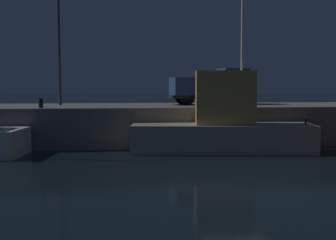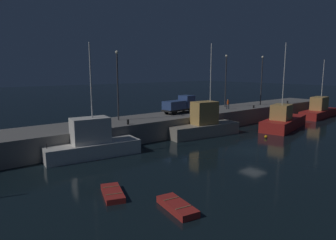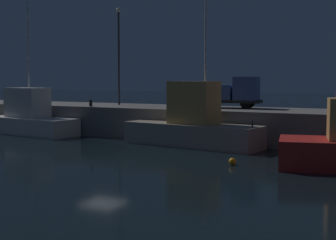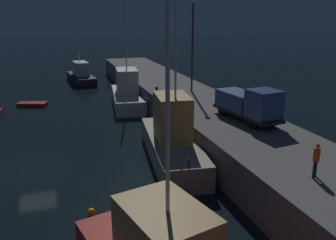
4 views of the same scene
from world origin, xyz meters
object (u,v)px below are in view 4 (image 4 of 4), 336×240
object	(u,v)px
utility_truck	(249,104)
lamp_post_west	(193,39)
bollard_central	(157,89)
mooring_buoy_near	(91,212)
fishing_boat_orange	(172,140)
fishing_trawler_red	(127,93)
dockworker	(316,158)
fishing_boat_blue	(81,75)
dinghy_orange_near	(32,104)

from	to	relation	value
utility_truck	lamp_post_west	bearing A→B (deg)	-179.51
utility_truck	bollard_central	xyz separation A→B (m)	(-11.72, -3.65, -1.01)
mooring_buoy_near	utility_truck	distance (m)	13.83
fishing_boat_orange	lamp_post_west	world-z (taller)	fishing_boat_orange
fishing_boat_orange	lamp_post_west	bearing A→B (deg)	151.38
fishing_trawler_red	lamp_post_west	distance (m)	10.60
bollard_central	dockworker	bearing A→B (deg)	4.99
lamp_post_west	dockworker	world-z (taller)	lamp_post_west
fishing_trawler_red	utility_truck	size ratio (longest dim) A/B	1.93
fishing_boat_blue	utility_truck	xyz separation A→B (m)	(34.09, 9.46, 2.80)
fishing_boat_blue	fishing_boat_orange	bearing A→B (deg)	6.20
lamp_post_west	mooring_buoy_near	bearing A→B (deg)	-37.04
lamp_post_west	dockworker	xyz separation A→B (m)	(20.39, -1.72, -4.30)
fishing_trawler_red	dinghy_orange_near	bearing A→B (deg)	-107.16
fishing_boat_blue	bollard_central	distance (m)	23.18
fishing_trawler_red	fishing_boat_blue	size ratio (longest dim) A/B	1.31
bollard_central	fishing_boat_blue	bearing A→B (deg)	-165.45
dockworker	mooring_buoy_near	bearing A→B (deg)	-111.97
lamp_post_west	bollard_central	distance (m)	6.16
fishing_trawler_red	mooring_buoy_near	size ratio (longest dim) A/B	28.59
mooring_buoy_near	utility_truck	bearing A→B (deg)	112.65
utility_truck	fishing_boat_blue	bearing A→B (deg)	-164.49
fishing_trawler_red	fishing_boat_blue	xyz separation A→B (m)	(-16.64, -3.91, -0.35)
lamp_post_west	utility_truck	world-z (taller)	lamp_post_west
fishing_boat_orange	fishing_trawler_red	bearing A→B (deg)	179.11
dinghy_orange_near	fishing_boat_blue	bearing A→B (deg)	153.16
fishing_boat_blue	dinghy_orange_near	size ratio (longest dim) A/B	2.66
fishing_boat_orange	dockworker	world-z (taller)	fishing_boat_orange
fishing_trawler_red	utility_truck	world-z (taller)	fishing_trawler_red
dockworker	fishing_boat_blue	bearing A→B (deg)	-170.02
dinghy_orange_near	bollard_central	distance (m)	15.71
fishing_trawler_red	mooring_buoy_near	xyz separation A→B (m)	(22.58, -6.74, -1.28)
dinghy_orange_near	fishing_trawler_red	bearing A→B (deg)	72.84
utility_truck	dockworker	distance (m)	9.53
dinghy_orange_near	dockworker	distance (m)	33.54
fishing_boat_orange	dinghy_orange_near	distance (m)	22.76
dinghy_orange_near	utility_truck	xyz separation A→B (m)	(20.74, 16.22, 3.73)
fishing_trawler_red	bollard_central	bearing A→B (deg)	18.36
fishing_boat_orange	dinghy_orange_near	xyz separation A→B (m)	(-20.20, -10.40, -1.40)
dinghy_orange_near	dockworker	world-z (taller)	dockworker
mooring_buoy_near	utility_truck	world-z (taller)	utility_truck
dinghy_orange_near	bollard_central	xyz separation A→B (m)	(9.02, 12.56, 2.73)
dinghy_orange_near	lamp_post_west	xyz separation A→B (m)	(9.71, 16.12, 7.71)
dinghy_orange_near	lamp_post_west	world-z (taller)	lamp_post_west
utility_truck	fishing_boat_orange	bearing A→B (deg)	-95.33
dinghy_orange_near	utility_truck	bearing A→B (deg)	38.02
dinghy_orange_near	mooring_buoy_near	size ratio (longest dim) A/B	8.22
fishing_boat_blue	utility_truck	distance (m)	35.49
utility_truck	fishing_trawler_red	bearing A→B (deg)	-162.34
dinghy_orange_near	bollard_central	bearing A→B (deg)	54.31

